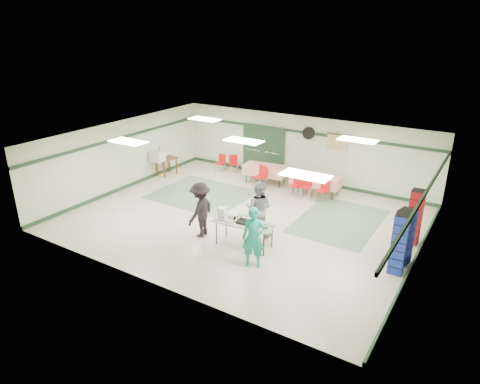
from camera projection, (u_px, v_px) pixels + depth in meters
The scene contains 42 objects.
floor at pixel (243, 218), 14.38m from camera, with size 11.00×11.00×0.00m, color #C1B49B.
ceiling at pixel (244, 140), 13.39m from camera, with size 11.00×11.00×0.00m, color white.
wall_back at pixel (301, 149), 17.43m from camera, with size 11.00×11.00×0.00m, color silver.
wall_front at pixel (146, 234), 10.34m from camera, with size 11.00×11.00×0.00m, color silver.
wall_left at pixel (123, 155), 16.61m from camera, with size 9.00×9.00×0.00m, color silver.
wall_right at pixel (422, 219), 11.17m from camera, with size 9.00×9.00×0.00m, color silver.
trim_back at pixel (302, 132), 17.15m from camera, with size 11.00×0.06×0.10m, color #1E3823.
baseboard_back at pixel (299, 179), 17.88m from camera, with size 11.00×0.06×0.12m, color #1E3823.
trim_left at pixel (122, 138), 16.34m from camera, with size 9.00×0.06×0.10m, color #1E3823.
baseboard_left at pixel (127, 186), 17.07m from camera, with size 9.00×0.06×0.12m, color #1E3823.
trim_right at pixel (425, 194), 10.92m from camera, with size 9.00×0.06×0.10m, color #1E3823.
baseboard_right at pixel (414, 261), 11.65m from camera, with size 9.00×0.06×0.12m, color #1E3823.
green_patch_a at pixel (202, 194), 16.41m from camera, with size 3.50×3.00×0.01m, color #5D7B5A.
green_patch_b at pixel (339, 221), 14.18m from camera, with size 2.50×3.50×0.01m, color #5D7B5A.
double_door_left at pixel (254, 148), 18.58m from camera, with size 0.90×0.06×2.10m, color #939693.
double_door_right at pixel (273, 152), 18.11m from camera, with size 0.90×0.06×2.10m, color #939693.
door_frame at pixel (263, 150), 18.34m from camera, with size 2.00×0.03×2.15m, color #1E3823.
wall_fan at pixel (308, 133), 16.98m from camera, with size 0.50×0.50×0.10m, color black.
scroll_banner at pixel (337, 142), 16.46m from camera, with size 0.80×0.02×0.60m, color #D4C184.
serving_table at pixel (244, 224), 12.35m from camera, with size 1.82×0.85×0.76m.
sheet_tray_right at pixel (262, 228), 11.98m from camera, with size 0.53×0.40×0.02m, color silver.
sheet_tray_mid at pixel (244, 219), 12.50m from camera, with size 0.62×0.47×0.02m, color silver.
sheet_tray_left at pixel (227, 218), 12.55m from camera, with size 0.54×0.41×0.02m, color silver.
baking_pan at pixel (246, 222), 12.26m from camera, with size 0.50×0.31×0.08m, color black.
foam_box_stack at pixel (222, 212), 12.71m from camera, with size 0.23×0.21×0.26m, color white.
volunteer_teal at pixel (254, 238), 11.26m from camera, with size 0.62×0.40×1.69m, color #148B79.
volunteer_grey at pixel (259, 209), 12.96m from camera, with size 0.85×0.66×1.75m, color gray.
volunteer_dark at pixel (201, 210), 12.91m from camera, with size 1.11×0.64×1.73m, color black.
dining_table_a at pixel (316, 180), 16.29m from camera, with size 1.91×0.93×0.77m.
dining_table_b at pixel (265, 170), 17.38m from camera, with size 1.81×0.98×0.77m.
chair_a at pixel (306, 184), 15.93m from camera, with size 0.50×0.50×0.88m.
chair_b at pixel (297, 183), 16.13m from camera, with size 0.44×0.44×0.82m.
chair_c at pixel (324, 188), 15.58m from camera, with size 0.50×0.50×0.84m.
chair_d at pixel (261, 174), 16.87m from camera, with size 0.53×0.53×0.91m.
chair_loose_a at pixel (234, 162), 18.68m from camera, with size 0.51×0.51×0.78m.
chair_loose_b at pixel (221, 161), 18.80m from camera, with size 0.38×0.38×0.77m.
crate_stack_blue_a at pixel (404, 237), 11.44m from camera, with size 0.40×0.40×1.57m, color #1A229D.
crate_stack_red at pixel (415, 217), 12.48m from camera, with size 0.37×0.37×1.68m, color maroon.
crate_stack_blue_b at pixel (399, 244), 10.95m from camera, with size 0.37×0.37×1.67m, color #1A229D.
printer_table at pixel (166, 161), 18.30m from camera, with size 0.66×0.94×0.74m.
office_printer at pixel (157, 157), 17.78m from camera, with size 0.53×0.46×0.42m, color beige.
broom at pixel (162, 160), 18.17m from camera, with size 0.03×0.03×1.33m, color brown.
Camera 1 is at (6.85, -11.12, 6.09)m, focal length 32.00 mm.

